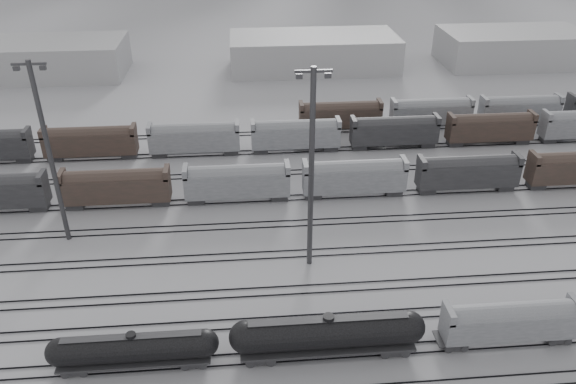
{
  "coord_description": "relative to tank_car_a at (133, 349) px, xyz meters",
  "views": [
    {
      "loc": [
        -7.86,
        -38.92,
        41.24
      ],
      "look_at": [
        -2.15,
        26.74,
        4.0
      ],
      "focal_mm": 35.0,
      "sensor_mm": 36.0,
      "label": 1
    }
  ],
  "objects": [
    {
      "name": "tank_car_a",
      "position": [
        0.0,
        0.0,
        0.0
      ],
      "size": [
        16.16,
        2.69,
        3.99
      ],
      "color": "#272629",
      "rests_on": "ground"
    },
    {
      "name": "tank_car_b",
      "position": [
        18.55,
        0.0,
        0.42
      ],
      "size": [
        19.1,
        3.18,
        4.72
      ],
      "color": "#272629",
      "rests_on": "ground"
    },
    {
      "name": "tracks",
      "position": [
        19.07,
        16.5,
        -2.23
      ],
      "size": [
        220.0,
        71.5,
        0.16
      ],
      "color": "black",
      "rests_on": "ground"
    },
    {
      "name": "bg_string_far",
      "position": [
        54.57,
        55.0,
        0.49
      ],
      "size": [
        66.0,
        3.0,
        5.6
      ],
      "color": "#46332C",
      "rests_on": "ground"
    },
    {
      "name": "warehouse_left",
      "position": [
        -40.93,
        94.0,
        1.69
      ],
      "size": [
        50.0,
        18.0,
        8.0
      ],
      "primitive_type": "cube",
      "color": "#A8A8AA",
      "rests_on": "ground"
    },
    {
      "name": "bg_string_mid",
      "position": [
        37.07,
        47.0,
        0.49
      ],
      "size": [
        151.0,
        3.0,
        5.6
      ],
      "color": "#272629",
      "rests_on": "ground"
    },
    {
      "name": "light_mast_c",
      "position": [
        18.6,
        15.07,
        10.68
      ],
      "size": [
        3.92,
        0.63,
        24.48
      ],
      "color": "#3A3A3D",
      "rests_on": "ground"
    },
    {
      "name": "light_mast_b",
      "position": [
        -11.99,
        22.96,
        10.24
      ],
      "size": [
        3.79,
        0.61,
        23.66
      ],
      "color": "#3A3A3D",
      "rests_on": "ground"
    },
    {
      "name": "bg_string_near",
      "position": [
        27.07,
        31.0,
        0.49
      ],
      "size": [
        151.0,
        3.0,
        5.6
      ],
      "color": "gray",
      "rests_on": "ground"
    },
    {
      "name": "warehouse_right",
      "position": [
        79.07,
        94.0,
        1.69
      ],
      "size": [
        35.0,
        18.0,
        8.0
      ],
      "primitive_type": "cube",
      "color": "#A8A8AA",
      "rests_on": "ground"
    },
    {
      "name": "hopper_car_a",
      "position": [
        36.72,
        -0.0,
        0.66
      ],
      "size": [
        13.44,
        2.67,
        4.81
      ],
      "color": "#272629",
      "rests_on": "ground"
    },
    {
      "name": "warehouse_mid",
      "position": [
        29.07,
        94.0,
        1.69
      ],
      "size": [
        40.0,
        18.0,
        8.0
      ],
      "primitive_type": "cube",
      "color": "#A8A8AA",
      "rests_on": "ground"
    },
    {
      "name": "ground",
      "position": [
        19.07,
        -1.0,
        -2.31
      ],
      "size": [
        900.0,
        900.0,
        0.0
      ],
      "primitive_type": "plane",
      "color": "#B7B7BC",
      "rests_on": "ground"
    }
  ]
}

